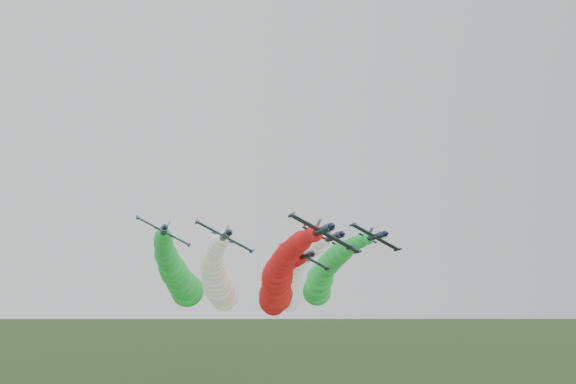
# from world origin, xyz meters

# --- Properties ---
(jet_lead) EXTENTS (18.12, 81.54, 16.16)m
(jet_lead) POSITION_xyz_m (13.76, 34.46, 38.37)
(jet_lead) COLOR #111833
(jet_lead) RESTS_ON ground
(jet_inner_left) EXTENTS (18.16, 81.58, 16.20)m
(jet_inner_left) POSITION_xyz_m (0.65, 46.42, 38.66)
(jet_inner_left) COLOR #111833
(jet_inner_left) RESTS_ON ground
(jet_inner_right) EXTENTS (18.62, 82.04, 16.65)m
(jet_inner_right) POSITION_xyz_m (20.24, 49.27, 38.56)
(jet_inner_right) COLOR #111833
(jet_inner_right) RESTS_ON ground
(jet_outer_left) EXTENTS (18.95, 82.38, 16.99)m
(jet_outer_left) POSITION_xyz_m (-8.83, 57.48, 40.09)
(jet_outer_left) COLOR #111833
(jet_outer_left) RESTS_ON ground
(jet_outer_right) EXTENTS (18.63, 82.05, 16.67)m
(jet_outer_right) POSITION_xyz_m (31.67, 56.46, 40.24)
(jet_outer_right) COLOR #111833
(jet_outer_right) RESTS_ON ground
(jet_trail) EXTENTS (18.03, 81.46, 16.07)m
(jet_trail) POSITION_xyz_m (18.31, 59.71, 36.66)
(jet_trail) COLOR #111833
(jet_trail) RESTS_ON ground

